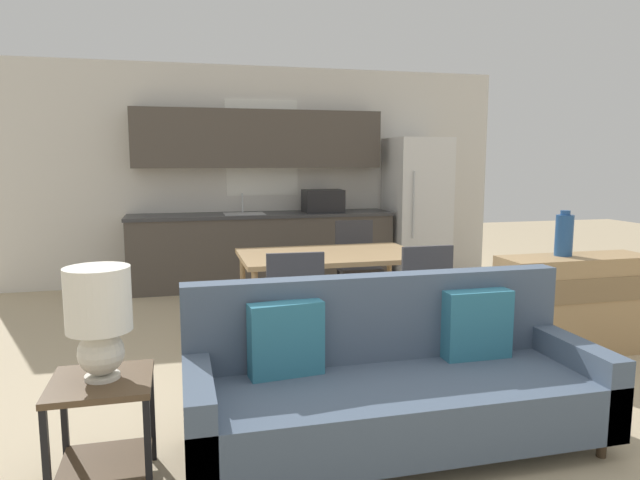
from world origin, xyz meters
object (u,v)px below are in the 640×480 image
(table_lamp, at_px, (99,314))
(credenza, at_px, (573,305))
(dining_chair_near_right, at_px, (420,296))
(refrigerator, at_px, (416,209))
(dining_table, at_px, (330,260))
(dining_chair_far_right, at_px, (357,261))
(dining_chair_near_left, at_px, (293,306))
(side_table, at_px, (103,415))
(couch, at_px, (393,383))
(vase, at_px, (564,235))

(table_lamp, relative_size, credenza, 0.43)
(table_lamp, height_order, dining_chair_near_right, table_lamp)
(refrigerator, bearing_deg, dining_table, -129.47)
(dining_table, xyz_separation_m, dining_chair_near_right, (0.50, -0.80, -0.17))
(dining_chair_far_right, relative_size, dining_chair_near_left, 1.00)
(dining_chair_near_right, bearing_deg, credenza, 175.31)
(refrigerator, distance_m, credenza, 3.05)
(side_table, relative_size, credenza, 0.43)
(side_table, xyz_separation_m, dining_chair_far_right, (2.15, 2.83, 0.15))
(refrigerator, xyz_separation_m, dining_chair_near_left, (-2.23, -2.95, -0.40))
(table_lamp, relative_size, dining_chair_near_left, 0.57)
(credenza, bearing_deg, refrigerator, 91.12)
(dining_chair_near_left, bearing_deg, dining_chair_near_right, -173.12)
(side_table, xyz_separation_m, table_lamp, (0.01, 0.01, 0.49))
(couch, xyz_separation_m, dining_chair_near_right, (0.67, 1.15, 0.18))
(couch, height_order, table_lamp, table_lamp)
(refrigerator, relative_size, dining_table, 1.17)
(vase, distance_m, dining_chair_near_left, 2.24)
(refrigerator, xyz_separation_m, dining_table, (-1.72, -2.09, -0.23))
(credenza, bearing_deg, dining_table, 153.02)
(table_lamp, xyz_separation_m, dining_chair_near_right, (2.14, 1.22, -0.33))
(credenza, distance_m, vase, 0.57)
(side_table, bearing_deg, dining_table, 50.90)
(couch, distance_m, dining_chair_far_right, 2.84)
(couch, relative_size, side_table, 4.14)
(couch, bearing_deg, dining_chair_near_left, 106.80)
(couch, bearing_deg, dining_chair_near_right, 59.90)
(dining_chair_near_left, height_order, dining_chair_near_right, same)
(couch, distance_m, table_lamp, 1.56)
(couch, relative_size, dining_chair_near_left, 2.42)
(refrigerator, relative_size, credenza, 1.47)
(table_lamp, bearing_deg, dining_table, 50.87)
(credenza, distance_m, dining_chair_near_left, 2.29)
(dining_table, relative_size, credenza, 1.25)
(dining_table, xyz_separation_m, couch, (-0.17, -1.95, -0.34))
(table_lamp, bearing_deg, side_table, -122.69)
(dining_table, xyz_separation_m, side_table, (-1.65, -2.03, -0.32))
(vase, distance_m, dining_chair_near_right, 1.28)
(side_table, height_order, dining_chair_near_right, dining_chair_near_right)
(side_table, height_order, dining_chair_near_left, dining_chair_near_left)
(refrigerator, distance_m, dining_chair_near_right, 3.17)
(refrigerator, relative_size, table_lamp, 3.45)
(dining_chair_near_right, bearing_deg, table_lamp, 29.75)
(dining_chair_near_left, bearing_deg, credenza, -177.70)
(side_table, relative_size, table_lamp, 1.02)
(credenza, distance_m, dining_chair_far_right, 2.13)
(dining_chair_far_right, bearing_deg, vase, -50.82)
(dining_table, bearing_deg, vase, -27.01)
(table_lamp, bearing_deg, dining_chair_near_right, 29.69)
(refrigerator, height_order, couch, refrigerator)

